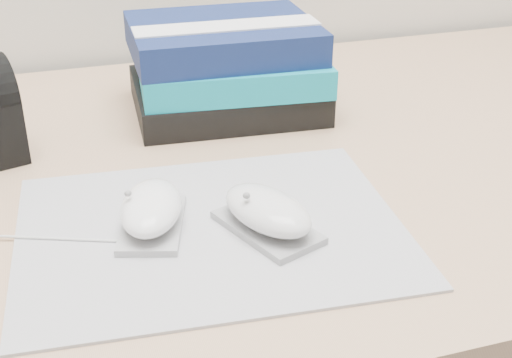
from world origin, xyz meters
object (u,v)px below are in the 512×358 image
object	(u,v)px
desk	(288,269)
mouse_front	(267,213)
book_stack	(226,67)
mouse_rear	(151,210)

from	to	relation	value
desk	mouse_front	size ratio (longest dim) A/B	12.40
desk	book_stack	bearing A→B (deg)	126.01
mouse_front	book_stack	world-z (taller)	book_stack
desk	mouse_rear	distance (m)	0.40
desk	book_stack	size ratio (longest dim) A/B	5.80
mouse_front	desk	bearing A→B (deg)	64.82
mouse_rear	book_stack	bearing A→B (deg)	61.41
book_stack	mouse_front	bearing A→B (deg)	-98.51
mouse_front	book_stack	distance (m)	0.34
mouse_rear	desk	bearing A→B (deg)	42.16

